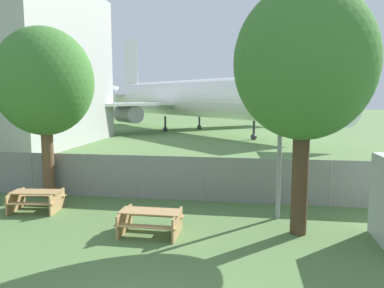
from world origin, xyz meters
name	(u,v)px	position (x,y,z in m)	size (l,w,h in m)	color
perimeter_fence	(202,179)	(0.00, 9.61, 0.93)	(56.07, 0.07, 1.86)	gray
airplane	(188,99)	(-5.55, 40.20, 4.02)	(33.29, 33.29, 12.84)	white
picnic_bench_near_cabin	(150,219)	(-1.14, 5.65, 0.48)	(1.94, 1.42, 0.76)	tan
picnic_bench_open_grass	(36,198)	(-6.08, 7.35, 0.48)	(1.96, 1.60, 0.76)	tan
tree_near_hangar	(44,82)	(-6.58, 9.19, 4.91)	(4.07, 4.07, 7.18)	brown
tree_behind_benches	(304,64)	(3.49, 6.41, 5.31)	(4.25, 4.25, 7.69)	#4C3823
light_mast	(281,106)	(2.95, 7.85, 4.01)	(0.44, 0.44, 6.39)	#99999E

